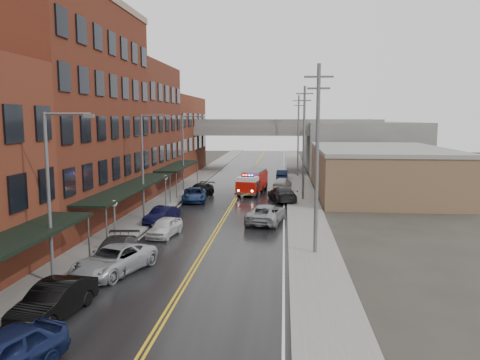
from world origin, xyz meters
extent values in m
cube|color=black|center=(0.00, 30.00, 0.01)|extent=(11.00, 160.00, 0.02)
cube|color=slate|center=(-7.30, 30.00, 0.07)|extent=(3.00, 160.00, 0.15)
cube|color=slate|center=(7.30, 30.00, 0.07)|extent=(3.00, 160.00, 0.15)
cube|color=gray|center=(-5.65, 30.00, 0.07)|extent=(0.30, 160.00, 0.15)
cube|color=gray|center=(5.65, 30.00, 0.07)|extent=(0.30, 160.00, 0.15)
cube|color=#5F2619|center=(-13.30, 23.00, 9.00)|extent=(9.00, 20.00, 18.00)
cube|color=#5A251B|center=(-13.30, 40.50, 7.50)|extent=(9.00, 15.00, 15.00)
cube|color=#622B19|center=(-13.30, 58.00, 6.00)|extent=(9.00, 20.00, 12.00)
cube|color=brown|center=(16.00, 40.00, 2.50)|extent=(14.00, 22.00, 5.00)
cube|color=slate|center=(18.00, 70.00, 4.00)|extent=(18.00, 30.00, 8.00)
cylinder|color=slate|center=(-6.35, 11.60, 1.50)|extent=(0.10, 0.10, 3.00)
cube|color=black|center=(-7.50, 23.00, 3.00)|extent=(2.60, 18.00, 0.18)
cylinder|color=slate|center=(-6.35, 14.40, 1.50)|extent=(0.10, 0.10, 3.00)
cylinder|color=slate|center=(-6.35, 31.60, 1.50)|extent=(0.10, 0.10, 3.00)
cube|color=black|center=(-7.50, 40.50, 3.00)|extent=(2.60, 13.00, 0.18)
cylinder|color=slate|center=(-6.35, 34.40, 1.50)|extent=(0.10, 0.10, 3.00)
cylinder|color=slate|center=(-6.35, 46.60, 1.50)|extent=(0.10, 0.10, 3.00)
cylinder|color=#59595B|center=(-6.40, 16.00, 1.40)|extent=(0.14, 0.14, 2.80)
sphere|color=silver|center=(-6.40, 16.00, 2.90)|extent=(0.44, 0.44, 0.44)
cylinder|color=#59595B|center=(-6.40, 30.00, 1.40)|extent=(0.14, 0.14, 2.80)
sphere|color=silver|center=(-6.40, 30.00, 2.90)|extent=(0.44, 0.44, 0.44)
cylinder|color=#59595B|center=(-6.80, 8.00, 4.50)|extent=(0.18, 0.18, 9.00)
cylinder|color=#59595B|center=(-5.60, 8.00, 8.90)|extent=(2.40, 0.12, 0.12)
cube|color=#59595B|center=(-4.50, 8.00, 8.80)|extent=(0.50, 0.22, 0.18)
cylinder|color=#59595B|center=(-6.80, 24.00, 4.50)|extent=(0.18, 0.18, 9.00)
cylinder|color=#59595B|center=(-5.60, 24.00, 8.90)|extent=(2.40, 0.12, 0.12)
cube|color=#59595B|center=(-4.50, 24.00, 8.80)|extent=(0.50, 0.22, 0.18)
cylinder|color=#59595B|center=(-6.80, 40.00, 4.50)|extent=(0.18, 0.18, 9.00)
cylinder|color=#59595B|center=(-5.60, 40.00, 8.90)|extent=(2.40, 0.12, 0.12)
cube|color=#59595B|center=(-4.50, 40.00, 8.80)|extent=(0.50, 0.22, 0.18)
cylinder|color=#59595B|center=(7.20, 15.00, 6.00)|extent=(0.24, 0.24, 12.00)
cube|color=#59595B|center=(7.20, 15.00, 11.20)|extent=(1.80, 0.12, 0.12)
cube|color=#59595B|center=(7.20, 15.00, 10.50)|extent=(1.40, 0.12, 0.12)
cylinder|color=#59595B|center=(7.20, 35.00, 6.00)|extent=(0.24, 0.24, 12.00)
cube|color=#59595B|center=(7.20, 35.00, 11.20)|extent=(1.80, 0.12, 0.12)
cube|color=#59595B|center=(7.20, 35.00, 10.50)|extent=(1.40, 0.12, 0.12)
cylinder|color=#59595B|center=(7.20, 55.00, 6.00)|extent=(0.24, 0.24, 12.00)
cube|color=#59595B|center=(7.20, 55.00, 11.20)|extent=(1.80, 0.12, 0.12)
cube|color=#59595B|center=(7.20, 55.00, 10.50)|extent=(1.40, 0.12, 0.12)
cube|color=slate|center=(0.00, 62.00, 6.75)|extent=(40.00, 10.00, 1.50)
cube|color=slate|center=(-11.00, 62.00, 3.00)|extent=(1.60, 8.00, 6.00)
cube|color=slate|center=(11.00, 62.00, 3.00)|extent=(1.60, 8.00, 6.00)
cube|color=#BB1108|center=(1.71, 40.11, 1.39)|extent=(2.96, 5.22, 1.88)
cube|color=#BB1108|center=(1.17, 36.65, 1.12)|extent=(2.57, 2.65, 1.35)
cube|color=silver|center=(1.17, 36.65, 2.02)|extent=(2.43, 2.45, 0.45)
cube|color=black|center=(1.20, 36.83, 1.39)|extent=(2.45, 1.76, 0.72)
cube|color=slate|center=(1.71, 40.11, 2.47)|extent=(2.69, 4.83, 0.27)
cube|color=black|center=(1.17, 36.65, 2.31)|extent=(1.46, 0.47, 0.13)
sphere|color=#FF0C0C|center=(0.69, 36.73, 2.39)|extent=(0.18, 0.18, 0.18)
sphere|color=#1933FF|center=(1.66, 36.58, 2.39)|extent=(0.18, 0.18, 0.18)
cylinder|color=black|center=(0.19, 36.71, 0.45)|extent=(0.93, 0.45, 0.90)
cylinder|color=black|center=(2.14, 36.41, 0.45)|extent=(0.93, 0.45, 0.90)
cylinder|color=black|center=(0.66, 39.82, 0.45)|extent=(0.93, 0.45, 0.90)
cylinder|color=black|center=(2.61, 39.52, 0.45)|extent=(0.93, 0.45, 0.90)
cylinder|color=black|center=(1.00, 42.03, 0.45)|extent=(0.93, 0.45, 0.90)
cylinder|color=black|center=(2.95, 41.73, 0.45)|extent=(0.93, 0.45, 0.90)
imported|color=black|center=(-4.80, 4.20, 0.78)|extent=(2.25, 4.92, 1.57)
imported|color=#A3A7AB|center=(-4.33, 10.20, 0.77)|extent=(4.19, 6.08, 1.54)
imported|color=#2B2A2D|center=(-4.67, 11.30, 0.81)|extent=(2.89, 5.80, 1.62)
imported|color=silver|center=(-3.60, 18.66, 0.69)|extent=(2.20, 4.26, 1.39)
imported|color=black|center=(-4.90, 22.80, 0.68)|extent=(2.36, 4.37, 1.37)
imported|color=navy|center=(-4.17, 33.20, 0.72)|extent=(3.13, 5.50, 1.45)
imported|color=black|center=(-4.09, 35.91, 0.74)|extent=(3.02, 5.39, 1.47)
imported|color=gray|center=(3.72, 23.80, 0.79)|extent=(3.54, 6.02, 1.57)
imported|color=#272729|center=(5.00, 34.20, 0.79)|extent=(3.46, 5.79, 1.57)
imported|color=silver|center=(5.00, 42.59, 0.75)|extent=(2.61, 4.67, 1.50)
imported|color=black|center=(4.94, 51.44, 0.72)|extent=(1.68, 4.44, 1.45)
camera|label=1|loc=(5.13, -14.49, 8.69)|focal=35.00mm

